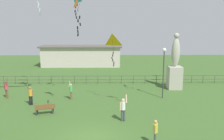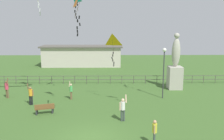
{
  "view_description": "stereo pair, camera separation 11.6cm",
  "coord_description": "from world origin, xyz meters",
  "px_view_note": "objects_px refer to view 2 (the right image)",
  "views": [
    {
      "loc": [
        1.13,
        -13.65,
        6.99
      ],
      "look_at": [
        1.5,
        6.95,
        2.99
      ],
      "focal_mm": 38.65,
      "sensor_mm": 36.0,
      "label": 1
    },
    {
      "loc": [
        1.25,
        -13.65,
        6.99
      ],
      "look_at": [
        1.5,
        6.95,
        2.99
      ],
      "focal_mm": 38.65,
      "sensor_mm": 36.0,
      "label": 2
    }
  ],
  "objects_px": {
    "park_bench": "(45,108)",
    "kite_4": "(112,42)",
    "lamppost": "(164,62)",
    "person_2": "(31,94)",
    "person_4": "(7,88)",
    "statue_monument": "(175,70)",
    "person_1": "(123,108)",
    "person_0": "(71,90)",
    "person_3": "(155,131)"
  },
  "relations": [
    {
      "from": "park_bench",
      "to": "person_3",
      "type": "relative_size",
      "value": 1.02
    },
    {
      "from": "statue_monument",
      "to": "kite_4",
      "type": "height_order",
      "value": "kite_4"
    },
    {
      "from": "kite_4",
      "to": "park_bench",
      "type": "bearing_deg",
      "value": -154.19
    },
    {
      "from": "person_3",
      "to": "person_0",
      "type": "bearing_deg",
      "value": 125.41
    },
    {
      "from": "person_1",
      "to": "person_3",
      "type": "relative_size",
      "value": 1.31
    },
    {
      "from": "person_2",
      "to": "person_3",
      "type": "distance_m",
      "value": 11.84
    },
    {
      "from": "lamppost",
      "to": "person_0",
      "type": "relative_size",
      "value": 2.71
    },
    {
      "from": "person_0",
      "to": "statue_monument",
      "type": "bearing_deg",
      "value": 18.79
    },
    {
      "from": "person_0",
      "to": "person_1",
      "type": "distance_m",
      "value": 6.89
    },
    {
      "from": "statue_monument",
      "to": "person_0",
      "type": "height_order",
      "value": "statue_monument"
    },
    {
      "from": "lamppost",
      "to": "person_1",
      "type": "distance_m",
      "value": 7.23
    },
    {
      "from": "lamppost",
      "to": "person_3",
      "type": "distance_m",
      "value": 9.62
    },
    {
      "from": "statue_monument",
      "to": "person_2",
      "type": "bearing_deg",
      "value": -159.65
    },
    {
      "from": "lamppost",
      "to": "person_2",
      "type": "height_order",
      "value": "lamppost"
    },
    {
      "from": "person_1",
      "to": "statue_monument",
      "type": "bearing_deg",
      "value": 55.23
    },
    {
      "from": "person_4",
      "to": "person_2",
      "type": "bearing_deg",
      "value": -34.52
    },
    {
      "from": "person_1",
      "to": "person_4",
      "type": "xyz_separation_m",
      "value": [
        -10.66,
        5.63,
        -0.02
      ]
    },
    {
      "from": "park_bench",
      "to": "person_4",
      "type": "bearing_deg",
      "value": 137.97
    },
    {
      "from": "statue_monument",
      "to": "person_1",
      "type": "relative_size",
      "value": 3.0
    },
    {
      "from": "park_bench",
      "to": "person_2",
      "type": "relative_size",
      "value": 0.81
    },
    {
      "from": "statue_monument",
      "to": "park_bench",
      "type": "height_order",
      "value": "statue_monument"
    },
    {
      "from": "lamppost",
      "to": "person_1",
      "type": "xyz_separation_m",
      "value": [
        -4.09,
        -5.43,
        -2.43
      ]
    },
    {
      "from": "park_bench",
      "to": "kite_4",
      "type": "relative_size",
      "value": 0.55
    },
    {
      "from": "person_2",
      "to": "person_3",
      "type": "relative_size",
      "value": 1.25
    },
    {
      "from": "statue_monument",
      "to": "lamppost",
      "type": "distance_m",
      "value": 4.15
    },
    {
      "from": "kite_4",
      "to": "lamppost",
      "type": "bearing_deg",
      "value": 16.39
    },
    {
      "from": "lamppost",
      "to": "person_4",
      "type": "height_order",
      "value": "lamppost"
    },
    {
      "from": "lamppost",
      "to": "person_0",
      "type": "distance_m",
      "value": 9.0
    },
    {
      "from": "person_1",
      "to": "person_4",
      "type": "height_order",
      "value": "person_1"
    },
    {
      "from": "kite_4",
      "to": "person_0",
      "type": "bearing_deg",
      "value": 163.05
    },
    {
      "from": "person_4",
      "to": "lamppost",
      "type": "bearing_deg",
      "value": -0.76
    },
    {
      "from": "person_0",
      "to": "kite_4",
      "type": "bearing_deg",
      "value": -16.95
    },
    {
      "from": "statue_monument",
      "to": "person_0",
      "type": "xyz_separation_m",
      "value": [
        -10.65,
        -3.62,
        -1.23
      ]
    },
    {
      "from": "park_bench",
      "to": "person_0",
      "type": "height_order",
      "value": "person_0"
    },
    {
      "from": "person_1",
      "to": "person_2",
      "type": "height_order",
      "value": "person_1"
    },
    {
      "from": "person_1",
      "to": "person_3",
      "type": "height_order",
      "value": "person_1"
    },
    {
      "from": "statue_monument",
      "to": "person_3",
      "type": "xyz_separation_m",
      "value": [
        -4.47,
        -12.32,
        -1.23
      ]
    },
    {
      "from": "lamppost",
      "to": "person_2",
      "type": "bearing_deg",
      "value": -171.48
    },
    {
      "from": "statue_monument",
      "to": "park_bench",
      "type": "xyz_separation_m",
      "value": [
        -12.14,
        -7.36,
        -1.64
      ]
    },
    {
      "from": "person_2",
      "to": "person_0",
      "type": "bearing_deg",
      "value": 25.21
    },
    {
      "from": "park_bench",
      "to": "kite_4",
      "type": "xyz_separation_m",
      "value": [
        5.31,
        2.57,
        4.99
      ]
    },
    {
      "from": "person_0",
      "to": "person_3",
      "type": "height_order",
      "value": "person_0"
    },
    {
      "from": "person_3",
      "to": "person_2",
      "type": "bearing_deg",
      "value": 142.8
    },
    {
      "from": "person_1",
      "to": "kite_4",
      "type": "height_order",
      "value": "kite_4"
    },
    {
      "from": "lamppost",
      "to": "kite_4",
      "type": "distance_m",
      "value": 5.4
    },
    {
      "from": "park_bench",
      "to": "person_2",
      "type": "bearing_deg",
      "value": 128.67
    },
    {
      "from": "person_4",
      "to": "person_0",
      "type": "bearing_deg",
      "value": -4.15
    },
    {
      "from": "person_0",
      "to": "person_4",
      "type": "distance_m",
      "value": 6.14
    },
    {
      "from": "person_0",
      "to": "lamppost",
      "type": "bearing_deg",
      "value": 1.65
    },
    {
      "from": "statue_monument",
      "to": "kite_4",
      "type": "distance_m",
      "value": 8.99
    }
  ]
}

